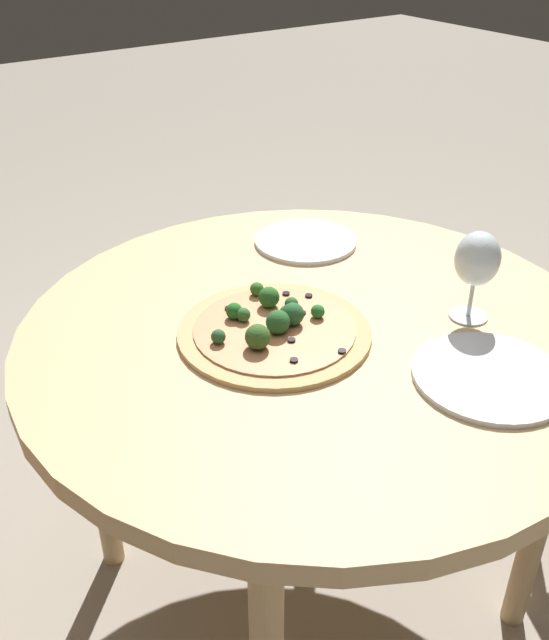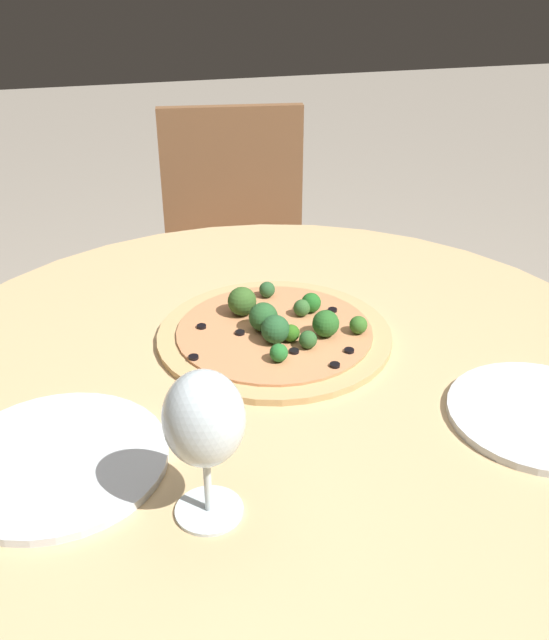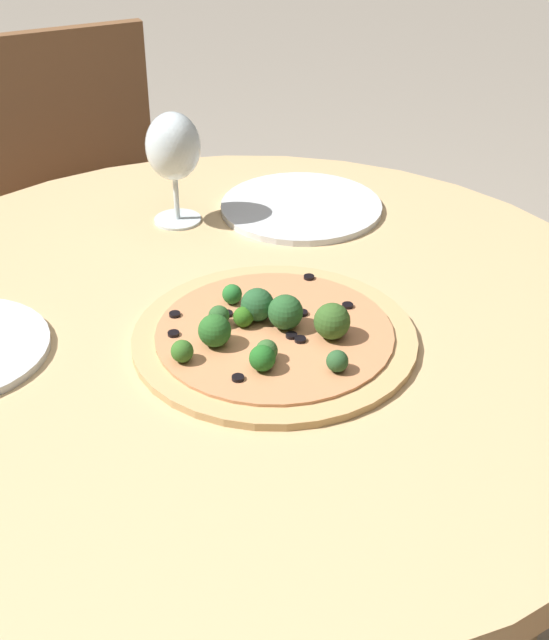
{
  "view_description": "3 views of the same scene",
  "coord_description": "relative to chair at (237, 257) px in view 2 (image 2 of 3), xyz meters",
  "views": [
    {
      "loc": [
        -0.85,
        0.68,
        1.4
      ],
      "look_at": [
        0.02,
        0.07,
        0.75
      ],
      "focal_mm": 40.0,
      "sensor_mm": 36.0,
      "label": 1
    },
    {
      "loc": [
        -0.21,
        -0.8,
        1.25
      ],
      "look_at": [
        0.02,
        0.07,
        0.75
      ],
      "focal_mm": 40.0,
      "sensor_mm": 36.0,
      "label": 2
    },
    {
      "loc": [
        0.69,
        0.66,
        1.31
      ],
      "look_at": [
        0.02,
        0.07,
        0.75
      ],
      "focal_mm": 50.0,
      "sensor_mm": 36.0,
      "label": 3
    }
  ],
  "objects": [
    {
      "name": "chair",
      "position": [
        0.0,
        0.0,
        0.0
      ],
      "size": [
        0.45,
        0.45,
        0.85
      ],
      "rotation": [
        0.0,
        0.0,
        -0.14
      ],
      "color": "brown",
      "rests_on": "ground_plane"
    },
    {
      "name": "plate_near",
      "position": [
        -0.42,
        -1.05,
        0.25
      ],
      "size": [
        0.25,
        0.25,
        0.01
      ],
      "color": "silver",
      "rests_on": "dining_table"
    },
    {
      "name": "plate_far",
      "position": [
        0.15,
        -1.11,
        0.25
      ],
      "size": [
        0.23,
        0.23,
        0.01
      ],
      "color": "silver",
      "rests_on": "dining_table"
    },
    {
      "name": "wine_glass",
      "position": [
        -0.27,
        -1.16,
        0.36
      ],
      "size": [
        0.08,
        0.08,
        0.17
      ],
      "color": "silver",
      "rests_on": "dining_table"
    },
    {
      "name": "dining_table",
      "position": [
        -0.13,
        -0.91,
        0.18
      ],
      "size": [
        1.07,
        1.07,
        0.72
      ],
      "color": "tan",
      "rests_on": "ground_plane"
    },
    {
      "name": "pizza",
      "position": [
        -0.11,
        -0.84,
        0.26
      ],
      "size": [
        0.34,
        0.34,
        0.06
      ],
      "color": "tan",
      "rests_on": "dining_table"
    }
  ]
}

